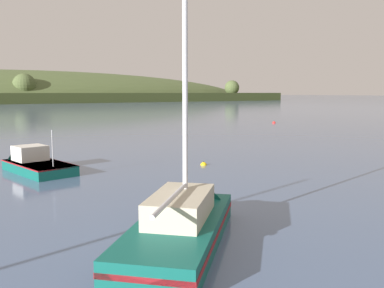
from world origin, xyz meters
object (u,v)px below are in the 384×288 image
object	(u,v)px
fishing_boat_moored	(34,166)
mooring_buoy_foreground	(204,165)
sailboat_far_left	(185,227)
mooring_buoy_off_fishing_boat	(274,123)

from	to	relation	value
fishing_boat_moored	mooring_buoy_foreground	bearing A→B (deg)	-123.24
sailboat_far_left	mooring_buoy_off_fishing_boat	bearing A→B (deg)	-2.64
sailboat_far_left	fishing_boat_moored	xyz separation A→B (m)	(-2.01, 17.22, 0.02)
mooring_buoy_foreground	mooring_buoy_off_fishing_boat	world-z (taller)	mooring_buoy_off_fishing_boat
mooring_buoy_foreground	mooring_buoy_off_fishing_boat	size ratio (longest dim) A/B	0.84
sailboat_far_left	mooring_buoy_off_fishing_boat	distance (m)	61.74
sailboat_far_left	fishing_boat_moored	bearing A→B (deg)	51.11
sailboat_far_left	mooring_buoy_off_fishing_boat	xyz separation A→B (m)	(45.21, 42.04, -0.35)
sailboat_far_left	mooring_buoy_foreground	world-z (taller)	sailboat_far_left
mooring_buoy_foreground	mooring_buoy_off_fishing_boat	bearing A→B (deg)	39.50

